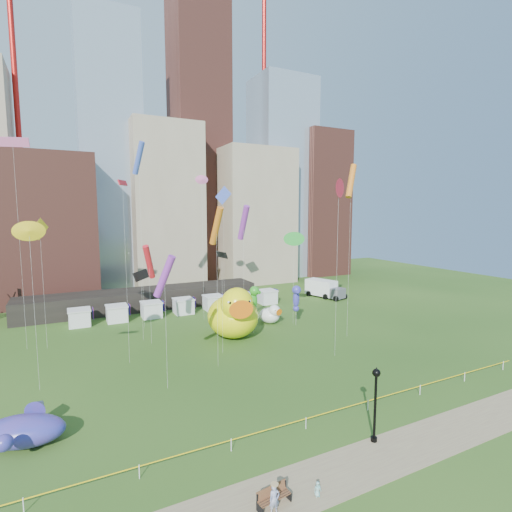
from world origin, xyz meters
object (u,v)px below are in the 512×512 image
big_duck (234,314)px  toddler (318,489)px  park_bench (273,496)px  small_duck (270,314)px  seahorse_purple (296,296)px  woman (274,499)px  whale_inflatable (25,429)px  lamppost (376,396)px  seahorse_green (254,298)px  box_truck (324,288)px

big_duck → toddler: big_duck is taller
park_bench → small_duck: bearing=54.1°
seahorse_purple → park_bench: 34.25m
big_duck → woman: bearing=-98.1°
seahorse_purple → woman: (-19.56, -28.60, -3.34)m
toddler → small_duck: bearing=77.4°
whale_inflatable → lamppost: size_ratio=1.28×
seahorse_green → whale_inflatable: (-25.01, -14.85, -3.65)m
seahorse_purple → park_bench: seahorse_purple is taller
park_bench → woman: size_ratio=1.27×
woman → toddler: bearing=4.4°
small_duck → seahorse_purple: bearing=-58.5°
box_truck → toddler: bearing=-144.3°
whale_inflatable → park_bench: whale_inflatable is taller
seahorse_purple → woman: bearing=-103.3°
seahorse_purple → toddler: size_ratio=6.61×
woman → box_truck: bearing=55.1°
box_truck → lamppost: bearing=-139.6°
seahorse_purple → box_truck: bearing=63.1°
big_duck → seahorse_green: big_duck is taller
park_bench → box_truck: 53.17m
box_truck → toddler: box_truck is taller
woman → toddler: 2.82m
small_duck → lamppost: 29.47m
small_duck → woman: (-16.72, -31.04, -0.47)m
whale_inflatable → box_truck: box_truck is taller
seahorse_green → park_bench: 30.39m
woman → small_duck: bearing=66.1°
small_duck → box_truck: 20.27m
seahorse_purple → toddler: (-16.77, -28.60, -3.72)m
lamppost → box_truck: lamppost is taller
toddler → lamppost: bearing=32.7°
seahorse_green → toddler: (-9.80, -28.00, -4.30)m
box_truck → park_bench: bearing=-146.9°
box_truck → seahorse_purple: bearing=-155.4°
whale_inflatable → woman: size_ratio=4.31×
small_duck → lamppost: size_ratio=0.74×
park_bench → lamppost: 9.80m
seahorse_purple → box_truck: seahorse_purple is taller
lamppost → box_truck: 46.18m
big_duck → lamppost: 24.89m
toddler → box_truck: bearing=64.7°
park_bench → seahorse_purple: bearing=47.9°
seahorse_purple → box_truck: 19.61m
big_duck → small_duck: size_ratio=2.36×
small_duck → whale_inflatable: (-29.14, -17.88, -0.20)m
park_bench → lamppost: size_ratio=0.38×
park_bench → box_truck: size_ratio=0.26×
box_truck → big_duck: bearing=-167.4°
seahorse_purple → big_duck: bearing=-152.5°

